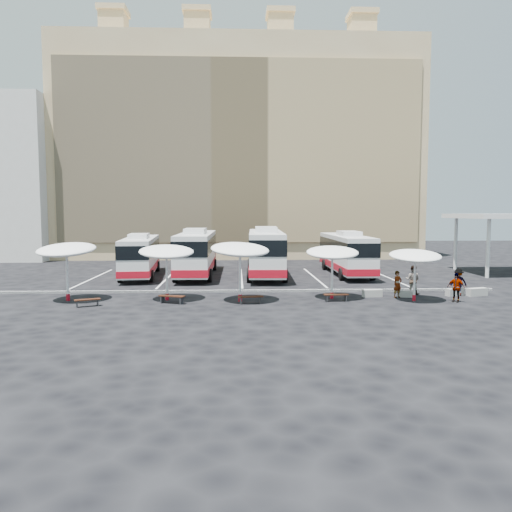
{
  "coord_description": "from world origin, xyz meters",
  "views": [
    {
      "loc": [
        -0.41,
        -32.49,
        5.31
      ],
      "look_at": [
        1.0,
        3.0,
        2.2
      ],
      "focal_mm": 35.0,
      "sensor_mm": 36.0,
      "label": 1
    }
  ],
  "objects_px": {
    "passenger_2": "(456,288)",
    "sunshade_2": "(240,250)",
    "bus_3": "(346,252)",
    "sunshade_0": "(66,250)",
    "wood_bench_3": "(336,296)",
    "passenger_0": "(397,284)",
    "bus_0": "(140,254)",
    "sunshade_1": "(166,252)",
    "conc_bench_3": "(477,292)",
    "wood_bench_1": "(172,297)",
    "conc_bench_2": "(455,292)",
    "passenger_3": "(459,282)",
    "passenger_1": "(413,280)",
    "sunshade_3": "(332,253)",
    "wood_bench_0": "(87,301)",
    "conc_bench_1": "(406,294)",
    "bus_1": "(197,251)",
    "wood_bench_2": "(250,298)",
    "conc_bench_0": "(372,293)",
    "bus_2": "(266,250)",
    "sunshade_4": "(415,256)"
  },
  "relations": [
    {
      "from": "sunshade_2",
      "to": "wood_bench_0",
      "type": "distance_m",
      "value": 9.18
    },
    {
      "from": "passenger_1",
      "to": "sunshade_4",
      "type": "bearing_deg",
      "value": 104.64
    },
    {
      "from": "sunshade_2",
      "to": "wood_bench_2",
      "type": "distance_m",
      "value": 2.94
    },
    {
      "from": "conc_bench_0",
      "to": "wood_bench_0",
      "type": "bearing_deg",
      "value": -171.19
    },
    {
      "from": "bus_3",
      "to": "passenger_3",
      "type": "xyz_separation_m",
      "value": [
        4.76,
        -11.28,
        -1.05
      ]
    },
    {
      "from": "bus_2",
      "to": "conc_bench_3",
      "type": "height_order",
      "value": "bus_2"
    },
    {
      "from": "wood_bench_0",
      "to": "passenger_2",
      "type": "distance_m",
      "value": 21.46
    },
    {
      "from": "sunshade_1",
      "to": "conc_bench_3",
      "type": "distance_m",
      "value": 19.76
    },
    {
      "from": "sunshade_3",
      "to": "wood_bench_3",
      "type": "distance_m",
      "value": 2.71
    },
    {
      "from": "wood_bench_3",
      "to": "passenger_0",
      "type": "bearing_deg",
      "value": 16.41
    },
    {
      "from": "wood_bench_3",
      "to": "conc_bench_3",
      "type": "distance_m",
      "value": 9.53
    },
    {
      "from": "sunshade_0",
      "to": "conc_bench_1",
      "type": "relative_size",
      "value": 3.55
    },
    {
      "from": "conc_bench_0",
      "to": "passenger_2",
      "type": "bearing_deg",
      "value": -24.19
    },
    {
      "from": "passenger_0",
      "to": "passenger_1",
      "type": "relative_size",
      "value": 0.89
    },
    {
      "from": "wood_bench_1",
      "to": "passenger_0",
      "type": "height_order",
      "value": "passenger_0"
    },
    {
      "from": "sunshade_3",
      "to": "wood_bench_0",
      "type": "bearing_deg",
      "value": -171.56
    },
    {
      "from": "conc_bench_2",
      "to": "wood_bench_2",
      "type": "bearing_deg",
      "value": -169.88
    },
    {
      "from": "sunshade_3",
      "to": "wood_bench_1",
      "type": "distance_m",
      "value": 10.07
    },
    {
      "from": "sunshade_2",
      "to": "conc_bench_0",
      "type": "distance_m",
      "value": 8.91
    },
    {
      "from": "bus_0",
      "to": "wood_bench_0",
      "type": "xyz_separation_m",
      "value": [
        -0.43,
        -13.55,
        -1.5
      ]
    },
    {
      "from": "bus_0",
      "to": "passenger_2",
      "type": "distance_m",
      "value": 24.69
    },
    {
      "from": "bus_2",
      "to": "wood_bench_1",
      "type": "relative_size",
      "value": 8.2
    },
    {
      "from": "bus_3",
      "to": "sunshade_0",
      "type": "xyz_separation_m",
      "value": [
        -19.59,
        -12.13,
        1.15
      ]
    },
    {
      "from": "conc_bench_0",
      "to": "passenger_0",
      "type": "distance_m",
      "value": 1.65
    },
    {
      "from": "wood_bench_3",
      "to": "sunshade_0",
      "type": "bearing_deg",
      "value": 176.72
    },
    {
      "from": "sunshade_2",
      "to": "passenger_0",
      "type": "height_order",
      "value": "sunshade_2"
    },
    {
      "from": "conc_bench_2",
      "to": "passenger_0",
      "type": "xyz_separation_m",
      "value": [
        -3.91,
        -0.57,
        0.6
      ]
    },
    {
      "from": "sunshade_2",
      "to": "passenger_3",
      "type": "distance_m",
      "value": 14.23
    },
    {
      "from": "sunshade_0",
      "to": "wood_bench_0",
      "type": "height_order",
      "value": "sunshade_0"
    },
    {
      "from": "conc_bench_2",
      "to": "passenger_3",
      "type": "xyz_separation_m",
      "value": [
        0.22,
        -0.01,
        0.63
      ]
    },
    {
      "from": "bus_2",
      "to": "bus_0",
      "type": "bearing_deg",
      "value": -177.68
    },
    {
      "from": "bus_1",
      "to": "wood_bench_2",
      "type": "distance_m",
      "value": 14.07
    },
    {
      "from": "bus_0",
      "to": "wood_bench_1",
      "type": "height_order",
      "value": "bus_0"
    },
    {
      "from": "bus_1",
      "to": "wood_bench_0",
      "type": "bearing_deg",
      "value": -109.85
    },
    {
      "from": "bus_3",
      "to": "sunshade_2",
      "type": "bearing_deg",
      "value": -126.06
    },
    {
      "from": "wood_bench_0",
      "to": "conc_bench_0",
      "type": "relative_size",
      "value": 1.17
    },
    {
      "from": "sunshade_3",
      "to": "conc_bench_1",
      "type": "distance_m",
      "value": 5.43
    },
    {
      "from": "passenger_2",
      "to": "sunshade_2",
      "type": "bearing_deg",
      "value": -143.84
    },
    {
      "from": "wood_bench_0",
      "to": "conc_bench_2",
      "type": "xyz_separation_m",
      "value": [
        22.39,
        2.87,
        -0.1
      ]
    },
    {
      "from": "bus_0",
      "to": "bus_1",
      "type": "relative_size",
      "value": 0.91
    },
    {
      "from": "sunshade_2",
      "to": "conc_bench_2",
      "type": "bearing_deg",
      "value": 6.28
    },
    {
      "from": "sunshade_2",
      "to": "conc_bench_1",
      "type": "xyz_separation_m",
      "value": [
        10.42,
        1.03,
        -2.89
      ]
    },
    {
      "from": "wood_bench_1",
      "to": "conc_bench_3",
      "type": "bearing_deg",
      "value": 5.79
    },
    {
      "from": "bus_0",
      "to": "passenger_1",
      "type": "distance_m",
      "value": 21.94
    },
    {
      "from": "bus_0",
      "to": "wood_bench_1",
      "type": "relative_size",
      "value": 7.15
    },
    {
      "from": "bus_0",
      "to": "conc_bench_3",
      "type": "xyz_separation_m",
      "value": [
        23.34,
        -10.83,
        -1.58
      ]
    },
    {
      "from": "bus_1",
      "to": "sunshade_3",
      "type": "height_order",
      "value": "bus_1"
    },
    {
      "from": "wood_bench_1",
      "to": "conc_bench_3",
      "type": "height_order",
      "value": "conc_bench_3"
    },
    {
      "from": "wood_bench_2",
      "to": "conc_bench_1",
      "type": "distance_m",
      "value": 10.0
    },
    {
      "from": "wood_bench_1",
      "to": "passenger_3",
      "type": "relative_size",
      "value": 0.93
    }
  ]
}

